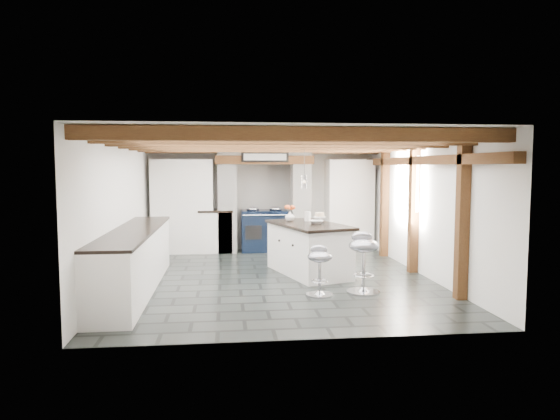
{
  "coord_description": "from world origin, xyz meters",
  "views": [
    {
      "loc": [
        -0.84,
        -8.14,
        1.85
      ],
      "look_at": [
        0.1,
        0.4,
        1.1
      ],
      "focal_mm": 32.0,
      "sensor_mm": 36.0,
      "label": 1
    }
  ],
  "objects": [
    {
      "name": "room_shell",
      "position": [
        -0.61,
        1.42,
        1.07
      ],
      "size": [
        6.0,
        6.03,
        6.0
      ],
      "color": "white",
      "rests_on": "ground"
    },
    {
      "name": "kitchen_island",
      "position": [
        0.58,
        0.27,
        0.45
      ],
      "size": [
        1.4,
        1.96,
        1.17
      ],
      "rotation": [
        0.0,
        0.0,
        0.3
      ],
      "color": "white",
      "rests_on": "ground"
    },
    {
      "name": "bar_stool_near",
      "position": [
        1.16,
        -1.12,
        0.56
      ],
      "size": [
        0.55,
        0.55,
        0.9
      ],
      "rotation": [
        0.0,
        0.0,
        -0.32
      ],
      "color": "silver",
      "rests_on": "ground"
    },
    {
      "name": "bar_stool_far",
      "position": [
        0.5,
        -1.21,
        0.45
      ],
      "size": [
        0.45,
        0.45,
        0.72
      ],
      "rotation": [
        0.0,
        0.0,
        -0.33
      ],
      "color": "silver",
      "rests_on": "ground"
    },
    {
      "name": "range_cooker",
      "position": [
        0.0,
        2.68,
        0.47
      ],
      "size": [
        1.0,
        0.63,
        0.99
      ],
      "color": "black",
      "rests_on": "ground"
    },
    {
      "name": "ground",
      "position": [
        0.0,
        0.0,
        0.0
      ],
      "size": [
        6.0,
        6.0,
        0.0
      ],
      "primitive_type": "plane",
      "color": "black",
      "rests_on": "ground"
    }
  ]
}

